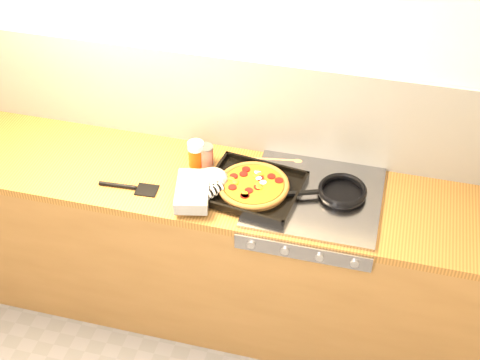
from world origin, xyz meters
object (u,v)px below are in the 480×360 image
(juice_glass, at_px, (196,154))
(frying_pan, at_px, (341,192))
(tomato_can, at_px, (206,155))
(pizza_on_tray, at_px, (237,186))

(juice_glass, bearing_deg, frying_pan, -5.24)
(frying_pan, bearing_deg, tomato_can, 173.03)
(pizza_on_tray, distance_m, juice_glass, 0.29)
(frying_pan, bearing_deg, juice_glass, 174.76)
(pizza_on_tray, height_order, tomato_can, tomato_can)
(frying_pan, relative_size, tomato_can, 3.64)
(frying_pan, height_order, tomato_can, tomato_can)
(pizza_on_tray, relative_size, frying_pan, 1.50)
(pizza_on_tray, height_order, juice_glass, juice_glass)
(pizza_on_tray, relative_size, juice_glass, 4.47)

